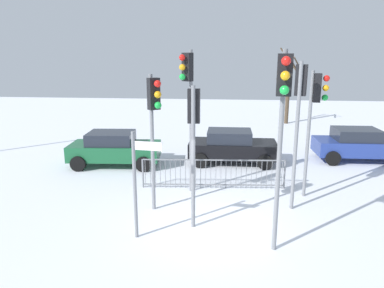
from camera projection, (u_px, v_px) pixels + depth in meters
name	position (u px, v px, depth m)	size (l,w,h in m)	color
ground_plane	(209.00, 226.00, 10.12)	(60.00, 60.00, 0.00)	white
traffic_light_foreground_left	(299.00, 103.00, 10.65)	(0.37, 0.55, 4.50)	slate
traffic_light_rear_left	(188.00, 90.00, 11.84)	(0.44, 0.49, 4.83)	slate
traffic_light_foreground_right	(194.00, 125.00, 9.59)	(0.32, 0.57, 3.91)	slate
traffic_light_mid_right	(154.00, 113.00, 10.43)	(0.45, 0.48, 4.14)	slate
traffic_light_mid_left	(282.00, 109.00, 7.97)	(0.34, 0.57, 4.79)	slate
traffic_light_rear_right	(315.00, 106.00, 11.56)	(0.56, 0.35, 4.20)	slate
direction_sign_post	(137.00, 180.00, 9.15)	(0.79, 0.15, 2.84)	slate
pedestrian_guard_railing	(213.00, 173.00, 12.92)	(5.11, 0.41, 1.07)	slate
car_blue_mid	(358.00, 144.00, 16.27)	(3.84, 2.00, 1.47)	navy
car_green_near	(114.00, 148.00, 15.57)	(3.91, 2.16, 1.47)	#195933
car_black_trailing	(232.00, 146.00, 15.92)	(3.80, 1.92, 1.47)	black
bare_tree_left	(288.00, 88.00, 24.81)	(1.81, 1.80, 5.16)	#473828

